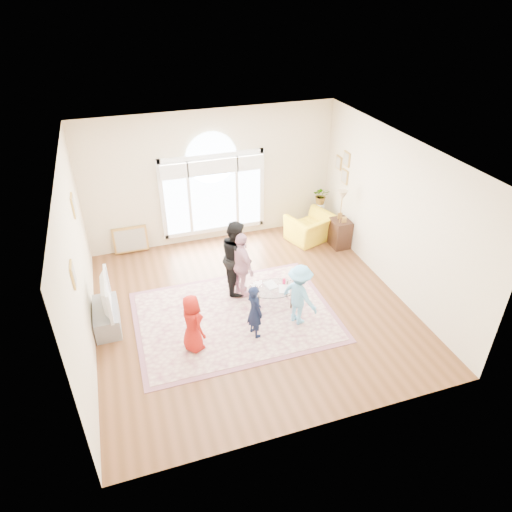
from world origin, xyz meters
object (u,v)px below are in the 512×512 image
object	(u,v)px
tv_console	(107,317)
coffee_table	(273,289)
area_rug	(235,316)
television	(102,295)
armchair	(311,228)

from	to	relation	value
tv_console	coffee_table	xyz separation A→B (m)	(3.19, -0.37, 0.19)
area_rug	television	world-z (taller)	television
area_rug	television	size ratio (longest dim) A/B	3.32
television	coffee_table	xyz separation A→B (m)	(3.18, -0.37, -0.33)
area_rug	television	xyz separation A→B (m)	(-2.35, 0.49, 0.72)
tv_console	armchair	world-z (taller)	armchair
television	coffee_table	world-z (taller)	television
television	armchair	bearing A→B (deg)	20.22
armchair	tv_console	bearing A→B (deg)	1.30
tv_console	television	bearing A→B (deg)	0.00
television	armchair	world-z (taller)	television
area_rug	television	bearing A→B (deg)	168.15
area_rug	armchair	xyz separation A→B (m)	(2.62, 2.32, 0.33)
area_rug	tv_console	distance (m)	2.41
tv_console	coffee_table	distance (m)	3.22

